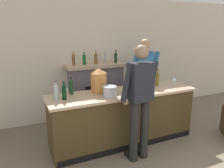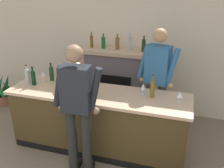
# 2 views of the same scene
# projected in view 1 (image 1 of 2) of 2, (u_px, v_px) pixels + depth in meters

# --- Properties ---
(wall_back_panel) EXTENTS (12.00, 0.07, 2.75)m
(wall_back_panel) POSITION_uv_depth(u_px,v_px,m) (94.00, 58.00, 5.10)
(wall_back_panel) COLOR beige
(wall_back_panel) RESTS_ON ground_plane
(bar_counter) EXTENTS (2.70, 0.74, 0.96)m
(bar_counter) POSITION_uv_depth(u_px,v_px,m) (123.00, 117.00, 3.98)
(bar_counter) COLOR #44351A
(bar_counter) RESTS_ON ground_plane
(fireplace_stone) EXTENTS (1.34, 0.52, 1.60)m
(fireplace_stone) POSITION_uv_depth(u_px,v_px,m) (96.00, 91.00, 5.02)
(fireplace_stone) COLOR slate
(fireplace_stone) RESTS_ON ground_plane
(person_customer) EXTENTS (0.66, 0.32, 1.82)m
(person_customer) POSITION_uv_depth(u_px,v_px,m) (140.00, 99.00, 3.30)
(person_customer) COLOR black
(person_customer) RESTS_ON ground_plane
(person_bartender) EXTENTS (0.64, 0.37, 1.84)m
(person_bartender) POSITION_uv_depth(u_px,v_px,m) (144.00, 78.00, 4.65)
(person_bartender) COLOR brown
(person_bartender) RESTS_ON ground_plane
(copper_dispenser) EXTENTS (0.28, 0.32, 0.42)m
(copper_dispenser) POSITION_uv_depth(u_px,v_px,m) (99.00, 80.00, 3.78)
(copper_dispenser) COLOR #C7813D
(copper_dispenser) RESTS_ON bar_counter
(ice_bucket_steel) EXTENTS (0.23, 0.23, 0.17)m
(ice_bucket_steel) POSITION_uv_depth(u_px,v_px,m) (110.00, 91.00, 3.57)
(ice_bucket_steel) COLOR silver
(ice_bucket_steel) RESTS_ON bar_counter
(wine_bottle_cabernet_heavy) EXTENTS (0.06, 0.06, 0.34)m
(wine_bottle_cabernet_heavy) POSITION_uv_depth(u_px,v_px,m) (157.00, 78.00, 4.22)
(wine_bottle_cabernet_heavy) COLOR brown
(wine_bottle_cabernet_heavy) RESTS_ON bar_counter
(wine_bottle_port_short) EXTENTS (0.07, 0.07, 0.30)m
(wine_bottle_port_short) POSITION_uv_depth(u_px,v_px,m) (71.00, 87.00, 3.69)
(wine_bottle_port_short) COLOR #1A3D1F
(wine_bottle_port_short) RESTS_ON bar_counter
(wine_bottle_burgundy_dark) EXTENTS (0.07, 0.07, 0.30)m
(wine_bottle_burgundy_dark) POSITION_uv_depth(u_px,v_px,m) (64.00, 91.00, 3.40)
(wine_bottle_burgundy_dark) COLOR black
(wine_bottle_burgundy_dark) RESTS_ON bar_counter
(wine_bottle_merlot_tall) EXTENTS (0.08, 0.08, 0.31)m
(wine_bottle_merlot_tall) POSITION_uv_depth(u_px,v_px,m) (56.00, 92.00, 3.37)
(wine_bottle_merlot_tall) COLOR #A5B3AE
(wine_bottle_merlot_tall) RESTS_ON bar_counter
(wine_glass_mid_counter) EXTENTS (0.08, 0.08, 0.17)m
(wine_glass_mid_counter) POSITION_uv_depth(u_px,v_px,m) (66.00, 89.00, 3.59)
(wine_glass_mid_counter) COLOR silver
(wine_glass_mid_counter) RESTS_ON bar_counter
(wine_glass_front_right) EXTENTS (0.08, 0.08, 0.16)m
(wine_glass_front_right) POSITION_uv_depth(u_px,v_px,m) (149.00, 80.00, 4.24)
(wine_glass_front_right) COLOR silver
(wine_glass_front_right) RESTS_ON bar_counter
(wine_glass_front_left) EXTENTS (0.09, 0.09, 0.15)m
(wine_glass_front_left) POSITION_uv_depth(u_px,v_px,m) (174.00, 79.00, 4.35)
(wine_glass_front_left) COLOR silver
(wine_glass_front_left) RESTS_ON bar_counter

